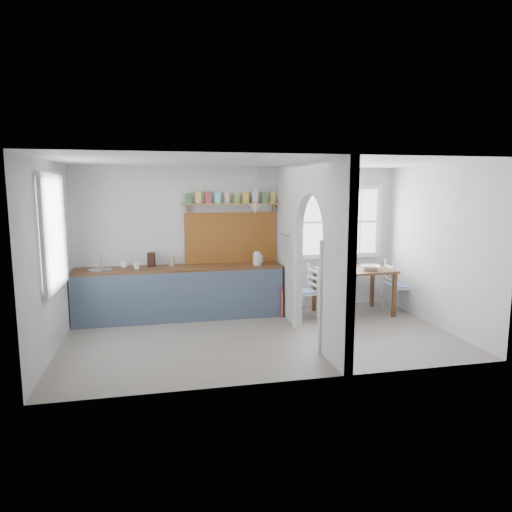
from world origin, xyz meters
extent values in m
cube|color=gray|center=(0.00, 0.00, 0.00)|extent=(5.80, 3.20, 0.01)
cube|color=silver|center=(0.00, 0.00, 2.60)|extent=(5.80, 3.20, 0.01)
cube|color=silver|center=(0.00, 1.60, 1.30)|extent=(5.80, 0.01, 2.60)
cube|color=silver|center=(0.00, -1.60, 1.30)|extent=(5.80, 0.01, 2.60)
cube|color=silver|center=(-2.90, 0.00, 1.30)|extent=(0.01, 3.20, 2.60)
cube|color=silver|center=(2.90, 0.00, 1.30)|extent=(0.01, 3.20, 2.60)
cube|color=silver|center=(0.70, -1.20, 1.30)|extent=(0.12, 0.80, 2.60)
cube|color=silver|center=(0.70, 1.00, 1.30)|extent=(0.12, 1.20, 2.60)
cube|color=silver|center=(0.70, -0.20, 2.08)|extent=(0.12, 1.20, 1.05)
cube|color=brown|center=(-1.13, 1.30, 0.88)|extent=(3.50, 0.60, 0.05)
cube|color=slate|center=(-1.13, 1.01, 0.42)|extent=(3.50, 0.03, 0.85)
cube|color=black|center=(-1.13, 1.35, 0.42)|extent=(3.46, 0.45, 0.85)
cylinder|color=#B6B7BA|center=(-2.43, 1.30, 0.89)|extent=(0.40, 0.40, 0.02)
cube|color=brown|center=(-0.20, 1.58, 1.35)|extent=(1.65, 0.03, 0.90)
cube|color=olive|center=(-0.20, 1.49, 1.95)|extent=(1.75, 0.20, 0.03)
cube|color=#2C5B27|center=(-0.95, 1.49, 2.06)|extent=(0.09, 0.09, 0.18)
cube|color=gold|center=(-0.78, 1.49, 2.06)|extent=(0.09, 0.09, 0.18)
cube|color=maroon|center=(-0.62, 1.49, 2.06)|extent=(0.09, 0.09, 0.18)
cube|color=#54BDB8|center=(-0.45, 1.49, 2.06)|extent=(0.09, 0.09, 0.18)
cube|color=tan|center=(-0.29, 1.49, 2.06)|extent=(0.09, 0.09, 0.18)
cube|color=olive|center=(-0.12, 1.49, 2.06)|extent=(0.09, 0.09, 0.18)
cube|color=gold|center=(0.04, 1.49, 2.06)|extent=(0.09, 0.09, 0.18)
cube|color=#9E95AA|center=(0.21, 1.49, 2.06)|extent=(0.09, 0.09, 0.18)
cube|color=#2C5B27|center=(0.37, 1.49, 2.06)|extent=(0.09, 0.09, 0.18)
cube|color=gold|center=(0.54, 1.49, 2.06)|extent=(0.09, 0.09, 0.18)
cone|color=beige|center=(0.15, 1.15, 1.88)|extent=(0.26, 0.26, 0.16)
cylinder|color=#B6B7BA|center=(0.61, 0.90, 1.45)|extent=(0.02, 0.50, 0.02)
imported|color=white|center=(-1.84, 1.23, 0.96)|extent=(0.13, 0.13, 0.11)
imported|color=white|center=(-2.05, 1.41, 0.95)|extent=(0.14, 0.14, 0.11)
cube|color=black|center=(-1.61, 1.43, 1.02)|extent=(0.13, 0.17, 0.24)
cylinder|color=gray|center=(-1.25, 1.44, 0.99)|extent=(0.14, 0.14, 0.17)
cube|color=#C9196A|center=(0.58, 0.99, 0.28)|extent=(0.02, 0.03, 0.59)
cube|color=orange|center=(0.58, 0.95, 0.25)|extent=(0.02, 0.03, 0.46)
imported|color=white|center=(2.13, 0.80, 0.85)|extent=(0.43, 0.43, 0.08)
imported|color=#518B55|center=(1.74, 0.84, 0.85)|extent=(0.10, 0.10, 0.08)
cylinder|color=#393031|center=(1.59, 0.89, 0.82)|extent=(0.21, 0.21, 0.01)
imported|color=#774B7E|center=(1.95, 1.16, 0.91)|extent=(0.19, 0.19, 0.19)
camera|label=1|loc=(-1.49, -6.44, 2.23)|focal=32.00mm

